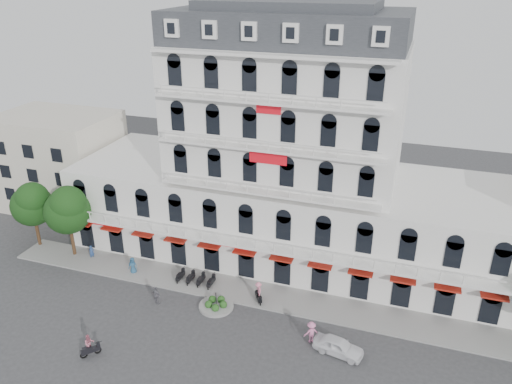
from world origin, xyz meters
name	(u,v)px	position (x,y,z in m)	size (l,w,h in m)	color
ground	(222,359)	(0.00, 0.00, 0.00)	(120.00, 120.00, 0.00)	#38383A
sidewalk	(258,294)	(0.00, 9.00, 0.08)	(53.00, 4.00, 0.16)	gray
main_building	(285,165)	(0.00, 18.00, 9.96)	(45.00, 15.00, 25.80)	silver
flank_building_west	(61,161)	(-30.00, 20.00, 6.00)	(14.00, 10.00, 12.00)	beige
traffic_island	(216,305)	(-3.00, 6.00, 0.26)	(3.20, 3.20, 1.60)	gray
parked_scooter_row	(196,284)	(-6.35, 8.80, 0.00)	(4.40, 1.80, 1.10)	black
tree_west_outer	(32,202)	(-25.95, 9.98, 5.35)	(4.50, 4.48, 7.76)	#382314
tree_west_inner	(67,208)	(-20.95, 9.48, 5.68)	(4.76, 4.76, 8.25)	#382314
parked_car	(338,346)	(8.62, 3.62, 0.70)	(1.64, 4.08, 1.39)	white
rider_southwest	(90,345)	(-10.11, -2.96, 1.04)	(1.26, 1.35, 2.06)	black
rider_center	(258,292)	(0.41, 7.99, 1.12)	(1.09, 1.52, 2.14)	black
pedestrian_left	(133,266)	(-13.12, 8.44, 0.91)	(0.89, 0.58, 1.82)	#275275
pedestrian_mid	(156,295)	(-8.44, 4.77, 0.90)	(1.05, 0.44, 1.80)	slate
pedestrian_right	(311,332)	(6.23, 4.27, 0.97)	(1.25, 0.72, 1.94)	pink
pedestrian_far	(92,252)	(-18.75, 9.50, 0.78)	(0.57, 0.38, 1.57)	navy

